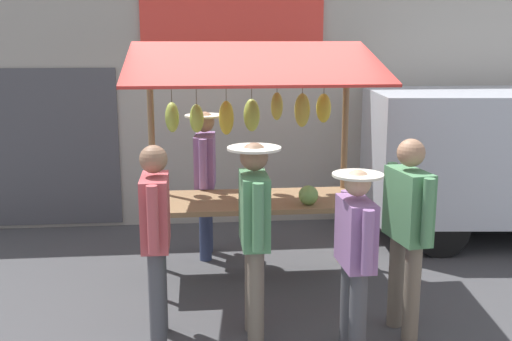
{
  "coord_description": "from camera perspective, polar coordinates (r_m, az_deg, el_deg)",
  "views": [
    {
      "loc": [
        0.59,
        6.24,
        2.54
      ],
      "look_at": [
        0.0,
        0.3,
        1.25
      ],
      "focal_mm": 43.39,
      "sensor_mm": 36.0,
      "label": 1
    }
  ],
  "objects": [
    {
      "name": "street_backdrop",
      "position": [
        8.5,
        -2.02,
        6.5
      ],
      "size": [
        9.0,
        0.3,
        3.4
      ],
      "color": "#9E998E",
      "rests_on": "ground"
    },
    {
      "name": "vendor_with_sunhat",
      "position": [
        7.16,
        -4.71,
        -0.08
      ],
      "size": [
        0.44,
        0.72,
        1.72
      ],
      "rotation": [
        0.0,
        0.0,
        1.49
      ],
      "color": "navy",
      "rests_on": "ground"
    },
    {
      "name": "ground_plane",
      "position": [
        6.77,
        -0.25,
        -9.86
      ],
      "size": [
        40.0,
        40.0,
        0.0
      ],
      "primitive_type": "plane",
      "color": "#424244"
    },
    {
      "name": "shopper_with_ponytail",
      "position": [
        4.98,
        9.14,
        -7.18
      ],
      "size": [
        0.4,
        0.67,
        1.54
      ],
      "rotation": [
        0.0,
        0.0,
        -1.53
      ],
      "color": "#4C4C51",
      "rests_on": "ground"
    },
    {
      "name": "shopper_in_grey_tee",
      "position": [
        5.16,
        -0.17,
        -4.98
      ],
      "size": [
        0.44,
        0.72,
        1.71
      ],
      "rotation": [
        0.0,
        0.0,
        -1.57
      ],
      "color": "#726656",
      "rests_on": "ground"
    },
    {
      "name": "shopper_with_shopping_bag",
      "position": [
        5.4,
        13.78,
        -4.64
      ],
      "size": [
        0.29,
        0.72,
        1.72
      ],
      "rotation": [
        0.0,
        0.0,
        -1.42
      ],
      "color": "#726656",
      "rests_on": "ground"
    },
    {
      "name": "market_stall",
      "position": [
        6.39,
        -0.21,
        3.3
      ],
      "size": [
        2.5,
        1.46,
        2.5
      ],
      "color": "olive",
      "rests_on": "ground"
    },
    {
      "name": "shopper_in_striped_shirt",
      "position": [
        5.21,
        -9.22,
        -5.34
      ],
      "size": [
        0.23,
        0.72,
        1.69
      ],
      "rotation": [
        0.0,
        0.0,
        -1.57
      ],
      "color": "#4C4C51",
      "rests_on": "ground"
    }
  ]
}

